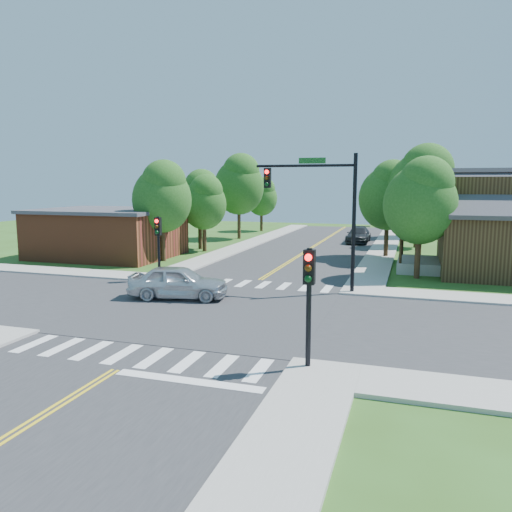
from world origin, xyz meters
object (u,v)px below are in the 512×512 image
(signal_mast_ne, at_px, (321,200))
(car_dgrey, at_px, (358,235))
(signal_pole_nw, at_px, (158,236))
(signal_pole_se, at_px, (309,286))
(car_silver, at_px, (178,283))

(signal_mast_ne, height_order, car_dgrey, signal_mast_ne)
(signal_mast_ne, xyz_separation_m, signal_pole_nw, (-9.51, -0.01, -2.19))
(signal_pole_se, xyz_separation_m, car_silver, (-8.06, 7.39, -1.83))
(signal_pole_se, relative_size, car_silver, 0.74)
(signal_pole_se, height_order, car_dgrey, signal_pole_se)
(signal_pole_se, xyz_separation_m, car_dgrey, (-2.10, 33.69, -1.93))
(signal_pole_se, distance_m, car_dgrey, 33.81)
(signal_mast_ne, bearing_deg, car_dgrey, 91.05)
(car_silver, height_order, car_dgrey, car_silver)
(signal_mast_ne, xyz_separation_m, signal_pole_se, (1.69, -11.21, -2.19))
(signal_mast_ne, height_order, signal_pole_se, signal_mast_ne)
(signal_pole_nw, height_order, car_silver, signal_pole_nw)
(signal_mast_ne, distance_m, car_silver, 8.45)
(signal_mast_ne, distance_m, signal_pole_nw, 9.76)
(car_dgrey, bearing_deg, signal_mast_ne, -88.97)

